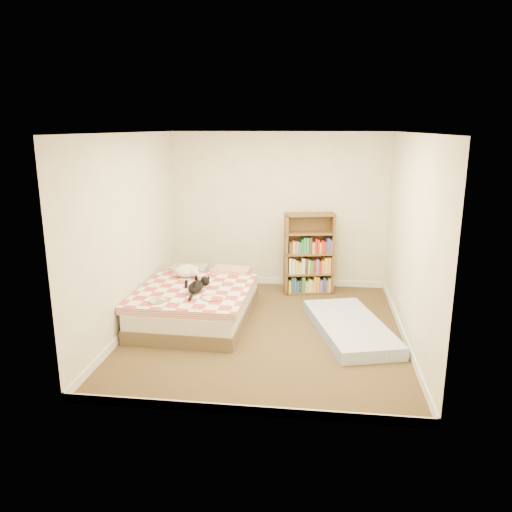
# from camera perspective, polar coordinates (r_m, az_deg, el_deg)

# --- Properties ---
(room) EXTENTS (3.51, 4.01, 2.51)m
(room) POSITION_cam_1_polar(r_m,az_deg,el_deg) (6.20, 1.15, 1.78)
(room) COLOR #4B3B20
(room) RESTS_ON ground
(bed) EXTENTS (1.51, 2.03, 0.53)m
(bed) POSITION_cam_1_polar(r_m,az_deg,el_deg) (6.93, -6.70, -5.16)
(bed) COLOR brown
(bed) RESTS_ON room
(bookshelf) EXTENTS (0.82, 0.40, 1.28)m
(bookshelf) POSITION_cam_1_polar(r_m,az_deg,el_deg) (7.92, 6.04, -0.74)
(bookshelf) COLOR brown
(bookshelf) RESTS_ON room
(floor_mattress) EXTENTS (1.23, 1.90, 0.16)m
(floor_mattress) POSITION_cam_1_polar(r_m,az_deg,el_deg) (6.56, 10.67, -8.01)
(floor_mattress) COLOR #7B92CD
(floor_mattress) RESTS_ON room
(black_cat) EXTENTS (0.31, 0.69, 0.15)m
(black_cat) POSITION_cam_1_polar(r_m,az_deg,el_deg) (6.59, -6.80, -3.41)
(black_cat) COLOR black
(black_cat) RESTS_ON bed
(white_dog) EXTENTS (0.39, 0.42, 0.17)m
(white_dog) POSITION_cam_1_polar(r_m,az_deg,el_deg) (7.23, -7.90, -1.69)
(white_dog) COLOR white
(white_dog) RESTS_ON bed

